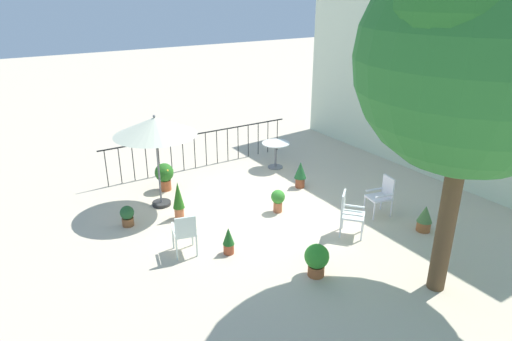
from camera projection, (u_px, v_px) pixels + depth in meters
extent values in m
plane|color=beige|center=(263.00, 211.00, 10.61)|extent=(60.00, 60.00, 0.00)
cube|color=silver|center=(426.00, 75.00, 12.13)|extent=(9.19, 0.30, 5.34)
cube|color=black|center=(200.00, 133.00, 12.84)|extent=(0.03, 5.71, 0.03)
cylinder|color=black|center=(106.00, 168.00, 11.72)|extent=(0.02, 0.02, 1.00)
cylinder|color=black|center=(120.00, 166.00, 11.90)|extent=(0.02, 0.02, 1.00)
cylinder|color=black|center=(133.00, 163.00, 12.07)|extent=(0.02, 0.02, 1.00)
cylinder|color=black|center=(146.00, 161.00, 12.25)|extent=(0.02, 0.02, 1.00)
cylinder|color=black|center=(159.00, 158.00, 12.42)|extent=(0.02, 0.02, 1.00)
cylinder|color=black|center=(171.00, 156.00, 12.60)|extent=(0.02, 0.02, 1.00)
cylinder|color=black|center=(183.00, 154.00, 12.77)|extent=(0.02, 0.02, 1.00)
cylinder|color=black|center=(195.00, 151.00, 12.95)|extent=(0.02, 0.02, 1.00)
cylinder|color=black|center=(206.00, 149.00, 13.12)|extent=(0.02, 0.02, 1.00)
cylinder|color=black|center=(217.00, 147.00, 13.29)|extent=(0.02, 0.02, 1.00)
cylinder|color=black|center=(228.00, 145.00, 13.47)|extent=(0.02, 0.02, 1.00)
cylinder|color=black|center=(238.00, 143.00, 13.64)|extent=(0.02, 0.02, 1.00)
cylinder|color=black|center=(248.00, 141.00, 13.82)|extent=(0.02, 0.02, 1.00)
cylinder|color=black|center=(258.00, 139.00, 13.99)|extent=(0.02, 0.02, 1.00)
cylinder|color=black|center=(268.00, 137.00, 14.17)|extent=(0.02, 0.02, 1.00)
cylinder|color=black|center=(277.00, 135.00, 14.34)|extent=(0.02, 0.02, 1.00)
cylinder|color=brown|center=(447.00, 219.00, 7.42)|extent=(0.30, 0.30, 2.69)
sphere|color=#296F2C|center=(476.00, 59.00, 6.45)|extent=(3.46, 3.46, 3.46)
sphere|color=#2B742B|center=(458.00, 40.00, 7.19)|extent=(1.90, 1.90, 1.90)
sphere|color=#276D27|center=(460.00, 10.00, 5.68)|extent=(1.73, 1.73, 1.73)
cylinder|color=#2D2D2D|center=(162.00, 203.00, 10.88)|extent=(0.44, 0.44, 0.08)
cylinder|color=slate|center=(158.00, 163.00, 10.48)|extent=(0.04, 0.04, 2.16)
cone|color=beige|center=(155.00, 126.00, 10.15)|extent=(1.88, 1.88, 0.40)
sphere|color=slate|center=(154.00, 116.00, 10.07)|extent=(0.06, 0.06, 0.06)
cylinder|color=silver|center=(276.00, 143.00, 12.86)|extent=(0.79, 0.79, 0.02)
cylinder|color=slate|center=(276.00, 156.00, 13.00)|extent=(0.06, 0.06, 0.73)
cylinder|color=slate|center=(275.00, 167.00, 13.13)|extent=(0.43, 0.43, 0.03)
cube|color=white|center=(353.00, 215.00, 9.44)|extent=(0.65, 0.64, 0.04)
cube|color=white|center=(343.00, 203.00, 9.40)|extent=(0.31, 0.34, 0.47)
cube|color=white|center=(352.00, 215.00, 9.21)|extent=(0.34, 0.31, 0.03)
cube|color=white|center=(354.00, 206.00, 9.57)|extent=(0.34, 0.31, 0.03)
cylinder|color=white|center=(362.00, 231.00, 9.29)|extent=(0.04, 0.04, 0.43)
cylinder|color=white|center=(363.00, 222.00, 9.65)|extent=(0.04, 0.04, 0.43)
cylinder|color=white|center=(340.00, 228.00, 9.40)|extent=(0.04, 0.04, 0.43)
cylinder|color=white|center=(343.00, 219.00, 9.77)|extent=(0.04, 0.04, 0.43)
cube|color=silver|center=(184.00, 231.00, 8.78)|extent=(0.56, 0.52, 0.04)
cube|color=silver|center=(185.00, 227.00, 8.51)|extent=(0.13, 0.40, 0.40)
cube|color=silver|center=(193.00, 225.00, 8.79)|extent=(0.42, 0.14, 0.03)
cube|color=silver|center=(174.00, 228.00, 8.68)|extent=(0.42, 0.14, 0.03)
cylinder|color=silver|center=(192.00, 235.00, 9.12)|extent=(0.04, 0.04, 0.44)
cylinder|color=silver|center=(173.00, 239.00, 9.01)|extent=(0.04, 0.04, 0.44)
cylinder|color=silver|center=(197.00, 246.00, 8.74)|extent=(0.04, 0.04, 0.44)
cylinder|color=silver|center=(177.00, 250.00, 8.63)|extent=(0.04, 0.04, 0.44)
cube|color=white|center=(379.00, 198.00, 10.27)|extent=(0.52, 0.57, 0.04)
cube|color=white|center=(388.00, 186.00, 10.25)|extent=(0.40, 0.12, 0.46)
cube|color=white|center=(374.00, 189.00, 10.40)|extent=(0.13, 0.44, 0.03)
cube|color=white|center=(384.00, 196.00, 10.06)|extent=(0.13, 0.44, 0.03)
cylinder|color=white|center=(364.00, 204.00, 10.45)|extent=(0.04, 0.04, 0.41)
cylinder|color=white|center=(374.00, 212.00, 10.12)|extent=(0.04, 0.04, 0.41)
cylinder|color=white|center=(381.00, 201.00, 10.60)|extent=(0.04, 0.04, 0.41)
cylinder|color=white|center=(391.00, 209.00, 10.26)|extent=(0.04, 0.04, 0.41)
cylinder|color=#9F562D|center=(316.00, 270.00, 8.21)|extent=(0.30, 0.30, 0.21)
cylinder|color=#382819|center=(316.00, 266.00, 8.17)|extent=(0.27, 0.27, 0.02)
sphere|color=#318C29|center=(317.00, 256.00, 8.10)|extent=(0.45, 0.45, 0.45)
cylinder|color=#A74A2C|center=(229.00, 249.00, 8.89)|extent=(0.21, 0.21, 0.21)
cylinder|color=#382819|center=(229.00, 244.00, 8.85)|extent=(0.18, 0.18, 0.02)
cone|color=#1E5B20|center=(228.00, 236.00, 8.78)|extent=(0.23, 0.23, 0.36)
cylinder|color=#C96941|center=(179.00, 213.00, 10.22)|extent=(0.21, 0.21, 0.26)
cylinder|color=#382819|center=(179.00, 208.00, 10.18)|extent=(0.18, 0.18, 0.02)
cone|color=#276519|center=(178.00, 195.00, 10.06)|extent=(0.26, 0.26, 0.62)
cylinder|color=brown|center=(300.00, 182.00, 11.81)|extent=(0.24, 0.24, 0.26)
cylinder|color=#382819|center=(300.00, 178.00, 11.77)|extent=(0.21, 0.21, 0.02)
cone|color=#215D2C|center=(300.00, 170.00, 11.68)|extent=(0.32, 0.32, 0.44)
cylinder|color=#BE6842|center=(278.00, 207.00, 10.53)|extent=(0.21, 0.21, 0.24)
cylinder|color=#382819|center=(278.00, 203.00, 10.49)|extent=(0.18, 0.18, 0.02)
sphere|color=#36852B|center=(278.00, 197.00, 10.43)|extent=(0.32, 0.32, 0.32)
cylinder|color=#A15B30|center=(423.00, 226.00, 9.71)|extent=(0.29, 0.29, 0.22)
cylinder|color=#382819|center=(424.00, 222.00, 9.67)|extent=(0.26, 0.26, 0.02)
cone|color=#4C763D|center=(425.00, 214.00, 9.59)|extent=(0.32, 0.32, 0.37)
cylinder|color=brown|center=(128.00, 222.00, 9.92)|extent=(0.25, 0.25, 0.19)
cylinder|color=#382819|center=(128.00, 218.00, 9.89)|extent=(0.22, 0.22, 0.02)
sphere|color=#23542B|center=(127.00, 213.00, 9.84)|extent=(0.30, 0.30, 0.30)
cylinder|color=#A4502D|center=(165.00, 185.00, 11.65)|extent=(0.31, 0.31, 0.28)
cylinder|color=#382819|center=(165.00, 180.00, 11.60)|extent=(0.27, 0.27, 0.02)
sphere|color=#25651E|center=(164.00, 173.00, 11.52)|extent=(0.48, 0.48, 0.48)
sphere|color=gold|center=(167.00, 171.00, 11.37)|extent=(0.10, 0.10, 0.10)
sphere|color=gold|center=(158.00, 176.00, 11.48)|extent=(0.09, 0.09, 0.09)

